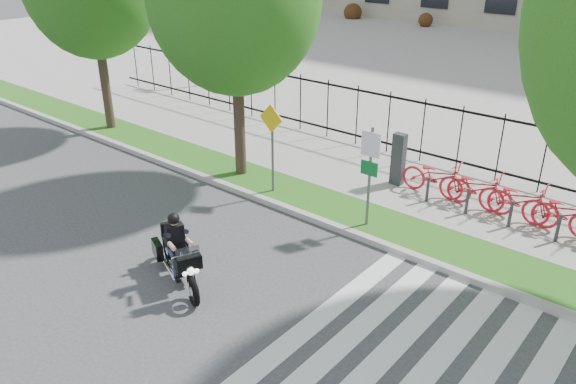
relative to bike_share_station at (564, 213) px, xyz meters
The scene contains 11 objects.
ground 8.66m from the bike_share_station, 123.49° to the right, with size 120.00×120.00×0.00m, color #39393B.
curb 5.71m from the bike_share_station, 146.95° to the right, with size 60.00×0.20×0.15m, color #A3A099.
grass_verge 5.30m from the bike_share_station, 154.73° to the right, with size 60.00×1.50×0.15m, color #1B5916.
sidewalk 4.81m from the bike_share_station, behind, with size 60.00×3.50×0.15m, color gray.
plaza 18.44m from the bike_share_station, 104.98° to the left, with size 80.00×34.00×0.10m, color gray.
iron_fence 5.19m from the bike_share_station, 157.21° to the left, with size 30.00×0.06×2.00m, color black, non-canonical shape.
lamp_post_left 17.62m from the bike_share_station, 164.02° to the left, with size 1.06×0.70×4.25m.
bike_share_station is the anchor object (origin of this frame).
sign_pole_regulatory 4.73m from the bike_share_station, 145.34° to the right, with size 0.50×0.09×2.50m.
sign_pole_warning 7.41m from the bike_share_station, 159.09° to the right, with size 0.78×0.09×2.49m.
motorcycle_rider 8.96m from the bike_share_station, 128.48° to the right, with size 2.26×1.29×1.86m.
Camera 1 is at (7.28, -6.00, 6.76)m, focal length 35.00 mm.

